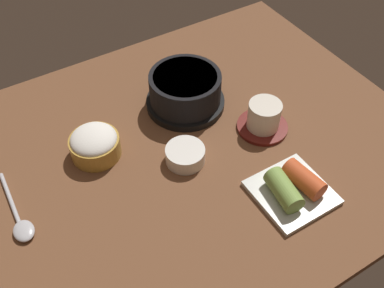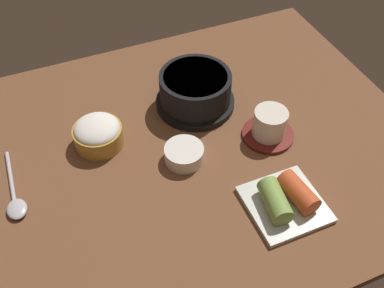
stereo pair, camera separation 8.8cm
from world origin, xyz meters
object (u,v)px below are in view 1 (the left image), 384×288
Objects in this scene: rice_bowl at (95,144)px; tea_cup_with_saucer at (264,118)px; stone_pot at (185,91)px; kimchi_plate at (293,188)px; spoon at (20,222)px; banchan_cup_center at (183,155)px.

tea_cup_with_saucer reaches higher than rice_bowl.
stone_pot reaches higher than kimchi_plate.
rice_bowl is 20.07cm from spoon.
tea_cup_with_saucer is (33.00, -11.57, 0.05)cm from rice_bowl.
kimchi_plate is at bearing -53.14° from banchan_cup_center.
kimchi_plate is at bearing -109.44° from tea_cup_with_saucer.
banchan_cup_center is at bearing -37.66° from rice_bowl.
spoon is at bearing -164.26° from stone_pot.
rice_bowl reaches higher than banchan_cup_center.
stone_pot is 16.73cm from banchan_cup_center.
spoon is at bearing -155.42° from rice_bowl.
stone_pot is 23.03cm from rice_bowl.
stone_pot is at bearing 8.08° from rice_bowl.
stone_pot is at bearing 15.74° from spoon.
stone_pot reaches higher than rice_bowl.
rice_bowl is 34.97cm from tea_cup_with_saucer.
tea_cup_with_saucer is 19.06cm from banchan_cup_center.
banchan_cup_center is 32.24cm from spoon.
spoon is at bearing 176.34° from tea_cup_with_saucer.
stone_pot reaches higher than banchan_cup_center.
stone_pot is 2.21× the size of banchan_cup_center.
tea_cup_with_saucer is 0.80× the size of kimchi_plate.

